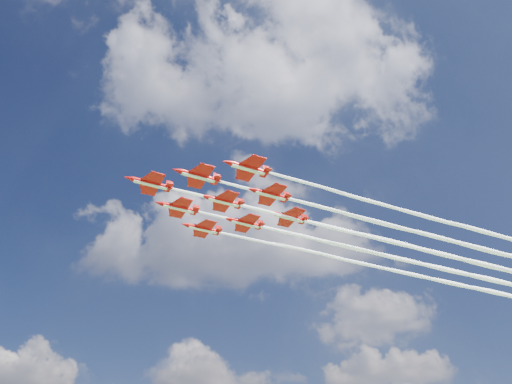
% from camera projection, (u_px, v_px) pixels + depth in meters
% --- Properties ---
extents(jet_lead, '(130.11, 78.60, 2.98)m').
position_uv_depth(jet_lead, '(389.00, 241.00, 146.02)').
color(jet_lead, '#B10909').
extents(jet_row2_port, '(130.11, 78.60, 2.98)m').
position_uv_depth(jet_row2_port, '(432.00, 236.00, 143.42)').
color(jet_row2_port, '#B10909').
extents(jet_row2_starb, '(130.11, 78.60, 2.98)m').
position_uv_depth(jet_row2_starb, '(398.00, 258.00, 155.24)').
color(jet_row2_starb, '#B10909').
extents(jet_row3_port, '(130.11, 78.60, 2.98)m').
position_uv_depth(jet_row3_port, '(478.00, 231.00, 140.82)').
color(jet_row3_port, '#B10909').
extents(jet_row3_centre, '(130.11, 78.60, 2.98)m').
position_uv_depth(jet_row3_centre, '(439.00, 254.00, 152.64)').
color(jet_row3_centre, '#B10909').
extents(jet_row3_starb, '(130.11, 78.60, 2.98)m').
position_uv_depth(jet_row3_starb, '(406.00, 273.00, 164.45)').
color(jet_row3_starb, '#B10909').
extents(jet_row4_port, '(130.11, 78.60, 2.98)m').
position_uv_depth(jet_row4_port, '(482.00, 249.00, 150.04)').
color(jet_row4_port, '#B10909').
extents(jet_row4_starb, '(130.11, 78.60, 2.98)m').
position_uv_depth(jet_row4_starb, '(446.00, 269.00, 161.85)').
color(jet_row4_starb, '#B10909').
extents(jet_tail, '(130.11, 78.60, 2.98)m').
position_uv_depth(jet_tail, '(486.00, 265.00, 159.25)').
color(jet_tail, '#B10909').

